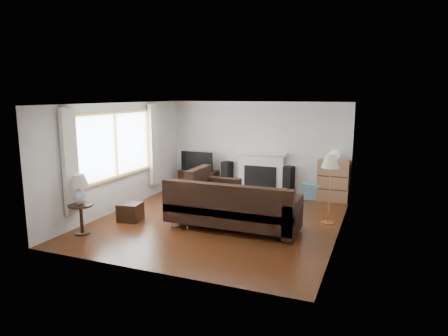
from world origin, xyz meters
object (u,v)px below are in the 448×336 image
at_px(side_table, 81,219).
at_px(sectional_sofa, 233,206).
at_px(tv_stand, 199,180).
at_px(bookshelf, 333,181).
at_px(floor_lamp, 329,190).
at_px(coffee_table, 262,200).

bearing_deg(side_table, sectional_sofa, 28.26).
bearing_deg(tv_stand, bookshelf, 0.87).
height_order(floor_lamp, side_table, floor_lamp).
xyz_separation_m(coffee_table, floor_lamp, (1.59, -0.51, 0.51)).
xyz_separation_m(coffee_table, side_table, (-2.78, -2.97, 0.07)).
relative_size(tv_stand, bookshelf, 1.04).
xyz_separation_m(tv_stand, bookshelf, (3.74, 0.06, 0.25)).
bearing_deg(coffee_table, bookshelf, 26.01).
bearing_deg(tv_stand, floor_lamp, -24.95).
bearing_deg(tv_stand, side_table, -96.59).
distance_m(sectional_sofa, floor_lamp, 2.07).
xyz_separation_m(bookshelf, coffee_table, (-1.46, -1.35, -0.30)).
xyz_separation_m(tv_stand, side_table, (-0.49, -4.26, 0.02)).
relative_size(bookshelf, side_table, 1.78).
bearing_deg(sectional_sofa, tv_stand, 126.58).
relative_size(tv_stand, floor_lamp, 0.75).
bearing_deg(sectional_sofa, bookshelf, 60.92).
relative_size(tv_stand, sectional_sofa, 0.38).
bearing_deg(tv_stand, sectional_sofa, -53.42).
distance_m(sectional_sofa, coffee_table, 1.60).
relative_size(tv_stand, coffee_table, 0.95).
distance_m(bookshelf, sectional_sofa, 3.34).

